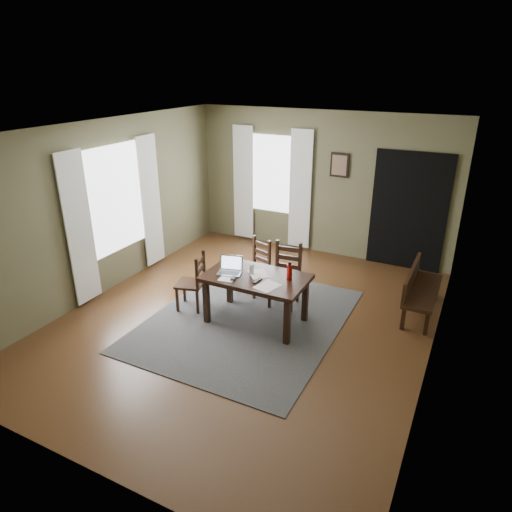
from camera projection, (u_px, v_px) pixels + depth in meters
The scene contains 24 objects.
ground at pixel (247, 320), 6.64m from camera, with size 5.00×6.00×0.01m.
room_shell at pixel (246, 200), 5.94m from camera, with size 5.02×6.02×2.71m.
rug at pixel (247, 320), 6.64m from camera, with size 2.60×3.20×0.01m.
dining_table at pixel (256, 282), 6.36m from camera, with size 1.43×0.87×0.71m.
chair_end at pixel (193, 282), 6.80m from camera, with size 0.48×0.48×0.89m.
chair_back_left at pixel (256, 267), 7.31m from camera, with size 0.49×0.49×0.89m.
chair_back_right at pixel (285, 276), 6.92m from camera, with size 0.46×0.46×0.97m.
bench at pixel (419, 287), 6.66m from camera, with size 0.41×1.29×0.73m.
laptop at pixel (230, 268), 6.43m from camera, with size 0.39×0.34×0.23m.
computer_mouse at pixel (233, 278), 6.22m from camera, with size 0.06×0.10×0.03m, color #3F3F42.
tv_remote at pixel (257, 281), 6.17m from camera, with size 0.05×0.18×0.02m, color black.
drinking_glass at pixel (252, 269), 6.36m from camera, with size 0.07×0.07×0.15m, color silver.
water_bottle at pixel (289, 272), 6.17m from camera, with size 0.10×0.10×0.26m.
paper_b at pixel (268, 286), 6.03m from camera, with size 0.25×0.33×0.00m, color white.
paper_c at pixel (258, 274), 6.39m from camera, with size 0.24×0.31×0.00m, color white.
paper_e at pixel (228, 277), 6.28m from camera, with size 0.21×0.28×0.00m, color white.
window_left at pixel (115, 199), 7.27m from camera, with size 0.01×1.30×1.70m.
window_back at pixel (272, 174), 8.93m from camera, with size 1.00×0.01×1.50m.
curtain_left_near at pixel (79, 230), 6.68m from camera, with size 0.03×0.48×2.30m.
curtain_left_far at pixel (151, 202), 8.03m from camera, with size 0.03×0.48×2.30m.
curtain_back_left at pixel (243, 183), 9.26m from camera, with size 0.44×0.03×2.30m.
curtain_back_right at pixel (300, 190), 8.75m from camera, with size 0.44×0.03×2.30m.
framed_picture at pixel (339, 165), 8.26m from camera, with size 0.34×0.03×0.44m.
doorway_back at pixel (408, 212), 7.99m from camera, with size 1.30×0.03×2.10m.
Camera 1 is at (2.71, -5.08, 3.44)m, focal length 32.00 mm.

